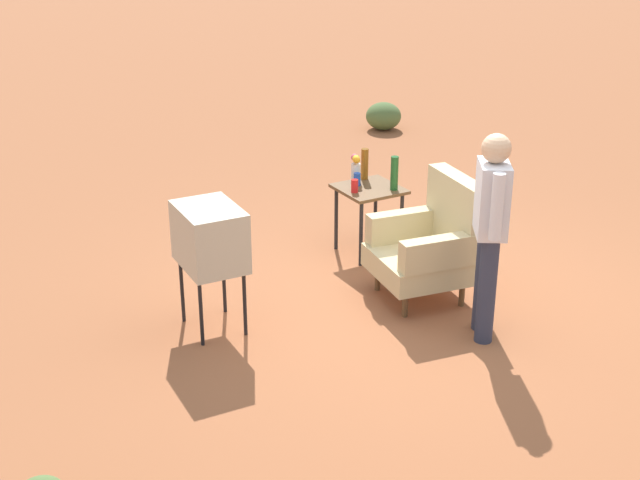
{
  "coord_description": "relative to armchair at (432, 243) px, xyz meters",
  "views": [
    {
      "loc": [
        5.25,
        -3.93,
        3.35
      ],
      "look_at": [
        -0.33,
        -0.76,
        0.65
      ],
      "focal_mm": 48.73,
      "sensor_mm": 36.0,
      "label": 1
    }
  ],
  "objects": [
    {
      "name": "soda_can_blue",
      "position": [
        -1.16,
        -0.02,
        0.22
      ],
      "size": [
        0.07,
        0.07,
        0.12
      ],
      "primitive_type": "cylinder",
      "color": "blue",
      "rests_on": "side_table"
    },
    {
      "name": "ground_plane",
      "position": [
        0.13,
        -0.21,
        -0.5
      ],
      "size": [
        60.0,
        60.0,
        0.0
      ],
      "primitive_type": "plane",
      "color": "#A05B38"
    },
    {
      "name": "flower_vase",
      "position": [
        -1.26,
        0.02,
        0.31
      ],
      "size": [
        0.14,
        0.1,
        0.27
      ],
      "color": "silver",
      "rests_on": "side_table"
    },
    {
      "name": "soda_can_red",
      "position": [
        -1.01,
        -0.15,
        0.22
      ],
      "size": [
        0.07,
        0.07,
        0.12
      ],
      "primitive_type": "cylinder",
      "color": "red",
      "rests_on": "side_table"
    },
    {
      "name": "side_table",
      "position": [
        -1.06,
        0.04,
        0.06
      ],
      "size": [
        0.56,
        0.56,
        0.66
      ],
      "color": "black",
      "rests_on": "ground"
    },
    {
      "name": "bottle_wine_green",
      "position": [
        -0.89,
        0.21,
        0.32
      ],
      "size": [
        0.07,
        0.07,
        0.32
      ],
      "primitive_type": "cylinder",
      "color": "#1E5623",
      "rests_on": "side_table"
    },
    {
      "name": "tv_on_stand",
      "position": [
        -0.38,
        -1.84,
        0.28
      ],
      "size": [
        0.62,
        0.47,
        1.03
      ],
      "color": "black",
      "rests_on": "ground"
    },
    {
      "name": "person_standing",
      "position": [
        0.76,
        -0.05,
        0.44
      ],
      "size": [
        0.49,
        0.38,
        1.64
      ],
      "color": "#2D3347",
      "rests_on": "ground"
    },
    {
      "name": "bottle_tall_amber",
      "position": [
        -1.29,
        0.14,
        0.31
      ],
      "size": [
        0.07,
        0.07,
        0.3
      ],
      "primitive_type": "cylinder",
      "color": "brown",
      "rests_on": "side_table"
    },
    {
      "name": "armchair",
      "position": [
        0.0,
        0.0,
        0.0
      ],
      "size": [
        0.87,
        0.88,
        1.06
      ],
      "color": "brown",
      "rests_on": "ground"
    },
    {
      "name": "shrub_near",
      "position": [
        -4.66,
        2.61,
        -0.3
      ],
      "size": [
        0.5,
        0.5,
        0.39
      ],
      "primitive_type": "ellipsoid",
      "color": "#516B38",
      "rests_on": "ground"
    }
  ]
}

